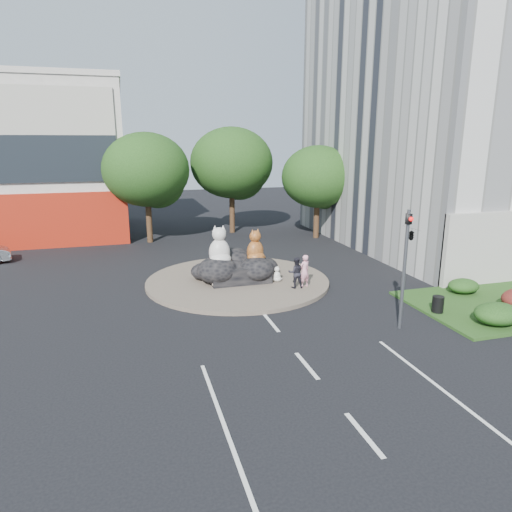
{
  "coord_description": "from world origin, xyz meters",
  "views": [
    {
      "loc": [
        -5.72,
        -13.4,
        7.62
      ],
      "look_at": [
        0.44,
        7.9,
        2.0
      ],
      "focal_mm": 32.0,
      "sensor_mm": 36.0,
      "label": 1
    }
  ],
  "objects_px": {
    "kitten_calico": "(216,279)",
    "litter_bin": "(438,304)",
    "kitten_white": "(277,274)",
    "pedestrian_pink": "(304,271)",
    "pedestrian_dark": "(296,273)",
    "cat_white": "(219,246)",
    "cat_tabby": "(255,246)"
  },
  "relations": [
    {
      "from": "kitten_calico",
      "to": "litter_bin",
      "type": "relative_size",
      "value": 1.14
    },
    {
      "from": "kitten_white",
      "to": "pedestrian_pink",
      "type": "relative_size",
      "value": 0.5
    },
    {
      "from": "kitten_calico",
      "to": "pedestrian_dark",
      "type": "bearing_deg",
      "value": 6.82
    },
    {
      "from": "cat_white",
      "to": "kitten_calico",
      "type": "relative_size",
      "value": 2.6
    },
    {
      "from": "pedestrian_pink",
      "to": "pedestrian_dark",
      "type": "bearing_deg",
      "value": -18.54
    },
    {
      "from": "kitten_calico",
      "to": "pedestrian_pink",
      "type": "height_order",
      "value": "pedestrian_pink"
    },
    {
      "from": "kitten_calico",
      "to": "litter_bin",
      "type": "height_order",
      "value": "kitten_calico"
    },
    {
      "from": "kitten_white",
      "to": "pedestrian_dark",
      "type": "distance_m",
      "value": 1.49
    },
    {
      "from": "pedestrian_pink",
      "to": "kitten_calico",
      "type": "bearing_deg",
      "value": -36.51
    },
    {
      "from": "kitten_calico",
      "to": "pedestrian_pink",
      "type": "relative_size",
      "value": 0.49
    },
    {
      "from": "litter_bin",
      "to": "pedestrian_pink",
      "type": "bearing_deg",
      "value": 132.71
    },
    {
      "from": "litter_bin",
      "to": "kitten_calico",
      "type": "bearing_deg",
      "value": 145.31
    },
    {
      "from": "kitten_white",
      "to": "pedestrian_pink",
      "type": "height_order",
      "value": "pedestrian_pink"
    },
    {
      "from": "kitten_white",
      "to": "cat_white",
      "type": "bearing_deg",
      "value": 124.4
    },
    {
      "from": "cat_tabby",
      "to": "kitten_white",
      "type": "bearing_deg",
      "value": -66.95
    },
    {
      "from": "kitten_calico",
      "to": "kitten_white",
      "type": "distance_m",
      "value": 3.37
    },
    {
      "from": "kitten_calico",
      "to": "litter_bin",
      "type": "bearing_deg",
      "value": -9.33
    },
    {
      "from": "pedestrian_pink",
      "to": "litter_bin",
      "type": "relative_size",
      "value": 2.31
    },
    {
      "from": "cat_tabby",
      "to": "litter_bin",
      "type": "xyz_separation_m",
      "value": [
        6.5,
        -7.12,
        -1.54
      ]
    },
    {
      "from": "cat_white",
      "to": "pedestrian_pink",
      "type": "relative_size",
      "value": 1.28
    },
    {
      "from": "cat_white",
      "to": "kitten_calico",
      "type": "height_order",
      "value": "cat_white"
    },
    {
      "from": "cat_white",
      "to": "pedestrian_dark",
      "type": "distance_m",
      "value": 4.32
    },
    {
      "from": "kitten_calico",
      "to": "cat_tabby",
      "type": "bearing_deg",
      "value": 46.77
    },
    {
      "from": "kitten_white",
      "to": "cat_tabby",
      "type": "bearing_deg",
      "value": 95.32
    },
    {
      "from": "cat_tabby",
      "to": "pedestrian_dark",
      "type": "xyz_separation_m",
      "value": [
        1.53,
        -2.27,
        -1.02
      ]
    },
    {
      "from": "cat_tabby",
      "to": "pedestrian_pink",
      "type": "bearing_deg",
      "value": -70.45
    },
    {
      "from": "pedestrian_pink",
      "to": "litter_bin",
      "type": "distance_m",
      "value": 6.64
    },
    {
      "from": "kitten_white",
      "to": "pedestrian_pink",
      "type": "distance_m",
      "value": 1.74
    },
    {
      "from": "cat_white",
      "to": "litter_bin",
      "type": "relative_size",
      "value": 2.95
    },
    {
      "from": "pedestrian_pink",
      "to": "cat_white",
      "type": "bearing_deg",
      "value": -48.1
    },
    {
      "from": "pedestrian_dark",
      "to": "litter_bin",
      "type": "height_order",
      "value": "pedestrian_dark"
    },
    {
      "from": "cat_white",
      "to": "kitten_calico",
      "type": "xyz_separation_m",
      "value": [
        -0.4,
        -0.84,
        -1.57
      ]
    }
  ]
}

